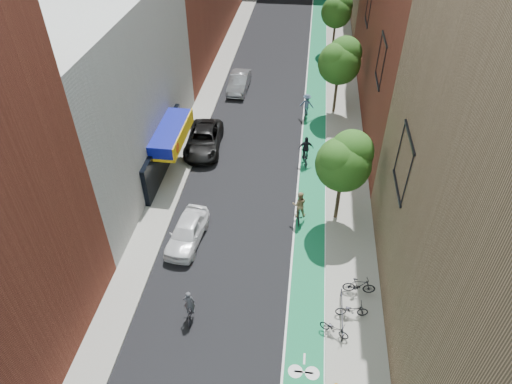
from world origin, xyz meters
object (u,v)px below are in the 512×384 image
(cyclist_lane_far, at_px, (307,107))
(parked_car_black, at_px, (204,140))
(parked_car_white, at_px, (187,232))
(cyclist_lane_near, at_px, (299,208))
(cyclist_lead, at_px, (190,309))
(parked_car_silver, at_px, (239,82))
(cyclist_lane_mid, at_px, (306,153))

(cyclist_lane_far, bearing_deg, parked_car_black, 46.48)
(parked_car_white, xyz_separation_m, cyclist_lane_far, (6.67, 16.04, 0.28))
(parked_car_white, bearing_deg, parked_car_black, 101.60)
(cyclist_lane_far, bearing_deg, cyclist_lane_near, 99.44)
(parked_car_black, relative_size, cyclist_lead, 2.93)
(cyclist_lead, height_order, cyclist_lane_near, cyclist_lane_near)
(parked_car_silver, height_order, cyclist_lane_far, cyclist_lane_far)
(parked_car_black, distance_m, cyclist_lane_mid, 8.05)
(parked_car_black, bearing_deg, cyclist_lane_mid, -11.39)
(parked_car_white, xyz_separation_m, parked_car_black, (-1.13, 10.15, 0.03))
(cyclist_lane_near, bearing_deg, cyclist_lead, 52.33)
(cyclist_lane_mid, relative_size, cyclist_lane_far, 1.03)
(parked_car_white, relative_size, cyclist_lane_far, 2.04)
(cyclist_lane_near, xyz_separation_m, cyclist_lane_far, (-0.00, 13.29, 0.07))
(parked_car_silver, relative_size, cyclist_lane_near, 2.15)
(cyclist_lane_near, distance_m, cyclist_lane_mid, 6.42)
(parked_car_white, xyz_separation_m, parked_car_silver, (0.11, 20.47, 0.03))
(parked_car_silver, xyz_separation_m, cyclist_lane_near, (6.57, -17.72, 0.18))
(parked_car_black, bearing_deg, parked_car_white, -88.00)
(parked_car_white, height_order, cyclist_lane_near, cyclist_lane_near)
(parked_car_white, distance_m, parked_car_silver, 20.47)
(parked_car_black, bearing_deg, parked_car_silver, 78.83)
(cyclist_lead, distance_m, cyclist_lane_mid, 15.60)
(cyclist_lane_near, bearing_deg, parked_car_white, 17.14)
(cyclist_lane_near, bearing_deg, cyclist_lane_mid, -96.90)
(parked_car_white, distance_m, cyclist_lane_mid, 11.45)
(cyclist_lane_far, bearing_deg, cyclist_lane_mid, 100.98)
(parked_car_white, distance_m, cyclist_lead, 5.65)
(cyclist_lead, relative_size, cyclist_lane_mid, 0.87)
(parked_car_silver, distance_m, cyclist_lead, 25.97)
(cyclist_lane_near, distance_m, cyclist_lane_far, 13.29)
(parked_car_silver, bearing_deg, cyclist_lane_near, -68.17)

